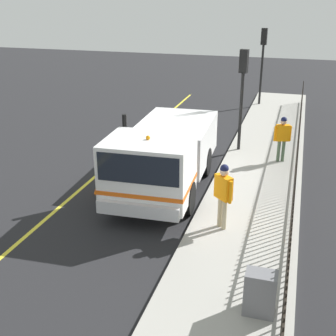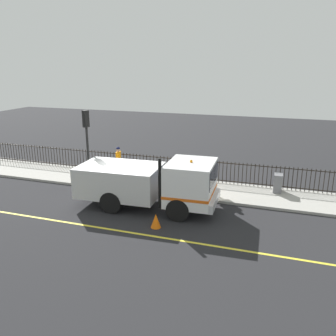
# 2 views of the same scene
# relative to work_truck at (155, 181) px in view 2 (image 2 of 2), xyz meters

# --- Properties ---
(ground_plane) EXTENTS (61.03, 61.03, 0.00)m
(ground_plane) POSITION_rel_work_truck_xyz_m (-0.07, 1.49, -1.26)
(ground_plane) COLOR #232326
(ground_plane) RESTS_ON ground
(sidewalk_slab) EXTENTS (2.82, 27.74, 0.12)m
(sidewalk_slab) POSITION_rel_work_truck_xyz_m (2.80, 1.49, -1.20)
(sidewalk_slab) COLOR #A3A099
(sidewalk_slab) RESTS_ON ground
(lane_marking) EXTENTS (0.12, 24.97, 0.01)m
(lane_marking) POSITION_rel_work_truck_xyz_m (-2.59, 1.49, -1.26)
(lane_marking) COLOR yellow
(lane_marking) RESTS_ON ground
(work_truck) EXTENTS (2.65, 6.31, 2.58)m
(work_truck) POSITION_rel_work_truck_xyz_m (0.00, 0.00, 0.00)
(work_truck) COLOR white
(work_truck) RESTS_ON ground
(worker_standing) EXTENTS (0.53, 0.51, 1.78)m
(worker_standing) POSITION_rel_work_truck_xyz_m (2.24, -2.01, -0.04)
(worker_standing) COLOR orange
(worker_standing) RESTS_ON sidewalk_slab
(pedestrian_distant) EXTENTS (0.60, 0.33, 1.67)m
(pedestrian_distant) POSITION_rel_work_truck_xyz_m (3.41, 3.47, -0.11)
(pedestrian_distant) COLOR orange
(pedestrian_distant) RESTS_ON sidewalk_slab
(iron_fence) EXTENTS (0.04, 23.61, 1.20)m
(iron_fence) POSITION_rel_work_truck_xyz_m (3.98, 1.49, -0.53)
(iron_fence) COLOR black
(iron_fence) RESTS_ON sidewalk_slab
(traffic_light_near) EXTENTS (0.34, 0.26, 3.84)m
(traffic_light_near) POSITION_rel_work_truck_xyz_m (1.76, 4.37, 1.60)
(traffic_light_near) COLOR black
(traffic_light_near) RESTS_ON sidewalk_slab
(utility_cabinet) EXTENTS (0.60, 0.40, 0.90)m
(utility_cabinet) POSITION_rel_work_truck_xyz_m (3.53, -5.11, -0.68)
(utility_cabinet) COLOR slate
(utility_cabinet) RESTS_ON sidewalk_slab
(traffic_cone) EXTENTS (0.40, 0.40, 0.58)m
(traffic_cone) POSITION_rel_work_truck_xyz_m (-1.86, -0.71, -0.97)
(traffic_cone) COLOR orange
(traffic_cone) RESTS_ON ground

